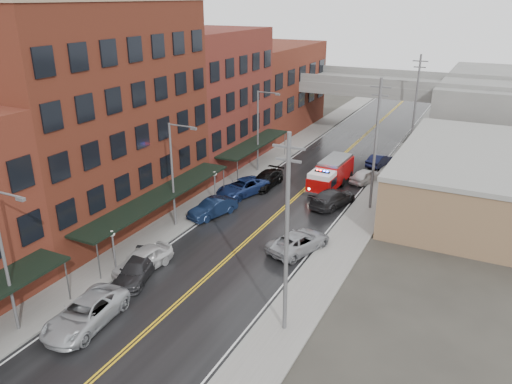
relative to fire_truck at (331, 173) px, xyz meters
The scene contains 32 objects.
road 9.19m from the fire_truck, 103.36° to the right, with size 11.00×160.00×0.02m, color black.
sidewalk_left 12.97m from the fire_truck, 136.80° to the right, with size 3.00×160.00×0.15m, color slate.
sidewalk_right 10.34m from the fire_truck, 59.46° to the right, with size 3.00×160.00×0.15m, color slate.
curb_left 11.82m from the fire_truck, 131.28° to the right, with size 0.30×160.00×0.15m, color gray.
curb_right 9.62m from the fire_truck, 68.05° to the right, with size 0.30×160.00×0.15m, color gray.
brick_building_b 23.32m from the fire_truck, 134.22° to the right, with size 9.00×20.00×18.00m, color #5A2618.
brick_building_c 16.61m from the fire_truck, behind, with size 9.00×15.00×15.00m, color maroon.
brick_building_far 25.00m from the fire_truck, 128.76° to the left, with size 9.00×20.00×12.00m, color maroon.
tan_building 13.99m from the fire_truck, ahead, with size 14.00×22.00×5.00m, color #7E6244.
right_far_block 35.09m from the fire_truck, 62.97° to the left, with size 18.00×30.00×8.00m, color slate.
awning_1 18.56m from the fire_truck, 121.21° to the right, with size 2.60×18.00×3.09m.
awning_2 9.84m from the fire_truck, behind, with size 2.60×13.00×3.09m.
globe_lamp_1 24.37m from the fire_truck, 110.42° to the right, with size 0.44×0.44×3.12m.
globe_lamp_2 12.27m from the fire_truck, 133.92° to the right, with size 0.44×0.44×3.12m.
street_lamp_0 32.22m from the fire_truck, 105.66° to the right, with size 2.64×0.22×9.00m.
street_lamp_1 17.55m from the fire_truck, 120.25° to the right, with size 2.64×0.22×9.00m.
street_lamp_2 9.47m from the fire_truck, behind, with size 2.64×0.22×9.00m.
utility_pole_0 24.83m from the fire_truck, 77.90° to the right, with size 1.80×0.24×12.00m.
utility_pole_1 7.99m from the fire_truck, 36.82° to the right, with size 1.80×0.24×12.00m.
utility_pole_2 17.63m from the fire_truck, 72.49° to the left, with size 1.80×0.24×12.00m.
overpass 23.70m from the fire_truck, 95.16° to the left, with size 40.00×10.00×7.50m.
fire_truck is the anchor object (origin of this frame).
parked_car_left_2 29.19m from the fire_truck, 101.25° to the right, with size 2.71×5.87×1.63m, color #A3A7AB.
parked_car_left_3 23.99m from the fire_truck, 105.37° to the right, with size 1.96×4.82×1.40m, color #252427.
parked_car_left_4 22.97m from the fire_truck, 106.90° to the right, with size 1.97×4.88×1.66m, color silver.
parked_car_left_5 13.63m from the fire_truck, 121.39° to the right, with size 1.67×4.78×1.57m, color #0E1A34.
parked_car_left_6 9.24m from the fire_truck, 140.36° to the right, with size 2.62×5.68×1.58m, color navy.
parked_car_left_7 6.66m from the fire_truck, 154.96° to the right, with size 2.13×5.23×1.52m, color black.
parked_car_right_0 14.44m from the fire_truck, 81.27° to the right, with size 2.55×5.54×1.54m, color gray.
parked_car_right_1 4.99m from the fire_truck, 69.35° to the right, with size 2.24×5.51×1.60m, color black.
parked_car_right_2 4.23m from the fire_truck, 45.71° to the left, with size 1.72×4.29×1.46m, color silver.
parked_car_right_3 9.47m from the fire_truck, 72.07° to the left, with size 1.49×4.28×1.41m, color black.
Camera 1 is at (16.50, -7.62, 18.37)m, focal length 35.00 mm.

